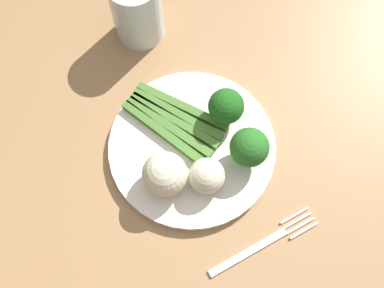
% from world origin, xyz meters
% --- Properties ---
extents(ground_plane, '(6.00, 6.00, 0.02)m').
position_xyz_m(ground_plane, '(0.00, 0.00, -0.01)').
color(ground_plane, gray).
extents(dining_table, '(1.14, 0.93, 0.76)m').
position_xyz_m(dining_table, '(0.00, 0.00, 0.65)').
color(dining_table, '#9E754C').
rests_on(dining_table, ground_plane).
extents(plate, '(0.24, 0.24, 0.01)m').
position_xyz_m(plate, '(-0.06, -0.02, 0.77)').
color(plate, silver).
rests_on(plate, dining_table).
extents(asparagus_bundle, '(0.16, 0.10, 0.01)m').
position_xyz_m(asparagus_bundle, '(-0.11, -0.01, 0.78)').
color(asparagus_bundle, '#47752D').
rests_on(asparagus_bundle, plate).
extents(broccoli_front_left, '(0.05, 0.05, 0.06)m').
position_xyz_m(broccoli_front_left, '(-0.06, 0.05, 0.81)').
color(broccoli_front_left, '#4C7F2B').
rests_on(broccoli_front_left, plate).
extents(broccoli_back, '(0.05, 0.05, 0.07)m').
position_xyz_m(broccoli_back, '(0.01, 0.03, 0.81)').
color(broccoli_back, '#568E33').
rests_on(broccoli_back, plate).
extents(cauliflower_left, '(0.05, 0.05, 0.05)m').
position_xyz_m(cauliflower_left, '(-0.01, -0.04, 0.80)').
color(cauliflower_left, beige).
rests_on(cauliflower_left, plate).
extents(cauliflower_mid, '(0.06, 0.06, 0.06)m').
position_xyz_m(cauliflower_mid, '(-0.05, -0.08, 0.81)').
color(cauliflower_mid, beige).
rests_on(cauliflower_mid, plate).
extents(fork, '(0.06, 0.16, 0.00)m').
position_xyz_m(fork, '(0.11, -0.04, 0.76)').
color(fork, silver).
rests_on(fork, dining_table).
extents(water_glass, '(0.08, 0.08, 0.11)m').
position_xyz_m(water_glass, '(-0.27, 0.06, 0.82)').
color(water_glass, silver).
rests_on(water_glass, dining_table).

